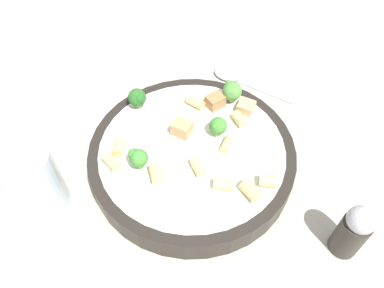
{
  "coord_description": "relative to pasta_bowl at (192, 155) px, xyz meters",
  "views": [
    {
      "loc": [
        -0.32,
        -0.02,
        0.45
      ],
      "look_at": [
        0.0,
        0.0,
        0.05
      ],
      "focal_mm": 35.0,
      "sensor_mm": 36.0,
      "label": 1
    }
  ],
  "objects": [
    {
      "name": "rigatoni_5",
      "position": [
        0.05,
        -0.07,
        0.02
      ],
      "size": [
        0.03,
        0.02,
        0.02
      ],
      "primitive_type": "cylinder",
      "rotation": [
        1.57,
        0.0,
        2.09
      ],
      "color": "#E0C67F",
      "rests_on": "pasta_bowl"
    },
    {
      "name": "pepper_shaker",
      "position": [
        -0.12,
        -0.2,
        0.02
      ],
      "size": [
        0.04,
        0.04,
        0.09
      ],
      "color": "#332D28",
      "rests_on": "ground_plane"
    },
    {
      "name": "rigatoni_9",
      "position": [
        -0.05,
        -0.1,
        0.02
      ],
      "size": [
        0.02,
        0.02,
        0.02
      ],
      "primitive_type": "cylinder",
      "rotation": [
        1.57,
        0.0,
        3.05
      ],
      "color": "#E0C67F",
      "rests_on": "pasta_bowl"
    },
    {
      "name": "rigatoni_8",
      "position": [
        -0.01,
        0.1,
        0.02
      ],
      "size": [
        0.03,
        0.02,
        0.02
      ],
      "primitive_type": "cylinder",
      "rotation": [
        1.57,
        0.0,
        1.54
      ],
      "color": "#E0C67F",
      "rests_on": "pasta_bowl"
    },
    {
      "name": "rigatoni_2",
      "position": [
        -0.04,
        -0.01,
        0.02
      ],
      "size": [
        0.03,
        0.02,
        0.01
      ],
      "primitive_type": "cylinder",
      "rotation": [
        1.57,
        0.0,
        2.05
      ],
      "color": "#E0C67F",
      "rests_on": "pasta_bowl"
    },
    {
      "name": "broccoli_floret_3",
      "position": [
        0.07,
        0.09,
        0.04
      ],
      "size": [
        0.03,
        0.03,
        0.03
      ],
      "color": "#84AD60",
      "rests_on": "pasta_bowl"
    },
    {
      "name": "chicken_chunk_0",
      "position": [
        0.03,
        0.02,
        0.03
      ],
      "size": [
        0.03,
        0.03,
        0.02
      ],
      "primitive_type": "cube",
      "rotation": [
        0.0,
        0.0,
        1.14
      ],
      "color": "tan",
      "rests_on": "pasta_bowl"
    },
    {
      "name": "drinking_glass",
      "position": [
        -0.08,
        0.2,
        0.02
      ],
      "size": [
        0.07,
        0.07,
        0.1
      ],
      "color": "silver",
      "rests_on": "ground_plane"
    },
    {
      "name": "rigatoni_6",
      "position": [
        0.01,
        -0.05,
        0.02
      ],
      "size": [
        0.03,
        0.02,
        0.01
      ],
      "primitive_type": "cylinder",
      "rotation": [
        1.57,
        0.0,
        1.24
      ],
      "color": "#E0C67F",
      "rests_on": "pasta_bowl"
    },
    {
      "name": "rigatoni_4",
      "position": [
        -0.04,
        0.11,
        0.02
      ],
      "size": [
        0.03,
        0.03,
        0.02
      ],
      "primitive_type": "cylinder",
      "rotation": [
        1.57,
        0.0,
        2.39
      ],
      "color": "#E0C67F",
      "rests_on": "pasta_bowl"
    },
    {
      "name": "rigatoni_0",
      "position": [
        -0.06,
        -0.05,
        0.02
      ],
      "size": [
        0.02,
        0.03,
        0.01
      ],
      "primitive_type": "cylinder",
      "rotation": [
        1.57,
        0.0,
        3.03
      ],
      "color": "#E0C67F",
      "rests_on": "pasta_bowl"
    },
    {
      "name": "spoon",
      "position": [
        0.19,
        -0.07,
        -0.02
      ],
      "size": [
        0.09,
        0.15,
        0.01
      ],
      "color": "#B2B2B7",
      "rests_on": "ground_plane"
    },
    {
      "name": "pasta_bowl",
      "position": [
        0.0,
        0.0,
        0.0
      ],
      "size": [
        0.29,
        0.29,
        0.04
      ],
      "color": "#28231E",
      "rests_on": "ground_plane"
    },
    {
      "name": "chicken_chunk_2",
      "position": [
        0.08,
        -0.08,
        0.02
      ],
      "size": [
        0.03,
        0.03,
        0.01
      ],
      "primitive_type": "cube",
      "rotation": [
        0.0,
        0.0,
        2.73
      ],
      "color": "tan",
      "rests_on": "pasta_bowl"
    },
    {
      "name": "broccoli_floret_2",
      "position": [
        -0.04,
        0.07,
        0.04
      ],
      "size": [
        0.02,
        0.03,
        0.03
      ],
      "color": "#84AD60",
      "rests_on": "pasta_bowl"
    },
    {
      "name": "chicken_chunk_1",
      "position": [
        0.09,
        -0.03,
        0.03
      ],
      "size": [
        0.03,
        0.03,
        0.02
      ],
      "primitive_type": "cube",
      "rotation": [
        0.0,
        0.0,
        2.25
      ],
      "color": "#A87A4C",
      "rests_on": "pasta_bowl"
    },
    {
      "name": "ground_plane",
      "position": [
        0.0,
        0.0,
        -0.02
      ],
      "size": [
        2.0,
        2.0,
        0.0
      ],
      "primitive_type": "plane",
      "color": "#BCB29E"
    },
    {
      "name": "broccoli_floret_0",
      "position": [
        0.03,
        -0.03,
        0.03
      ],
      "size": [
        0.03,
        0.03,
        0.03
      ],
      "color": "#9EC175",
      "rests_on": "pasta_bowl"
    },
    {
      "name": "rigatoni_3",
      "position": [
        0.08,
        -0.0,
        0.02
      ],
      "size": [
        0.03,
        0.03,
        0.01
      ],
      "primitive_type": "cylinder",
      "rotation": [
        1.57,
        0.0,
        2.58
      ],
      "color": "#E0C67F",
      "rests_on": "pasta_bowl"
    },
    {
      "name": "broccoli_floret_1",
      "position": [
        0.1,
        -0.05,
        0.04
      ],
      "size": [
        0.03,
        0.03,
        0.04
      ],
      "color": "#93B766",
      "rests_on": "pasta_bowl"
    },
    {
      "name": "rigatoni_1",
      "position": [
        -0.05,
        0.04,
        0.02
      ],
      "size": [
        0.03,
        0.02,
        0.02
      ],
      "primitive_type": "cylinder",
      "rotation": [
        1.57,
        0.0,
        1.9
      ],
      "color": "#E0C67F",
      "rests_on": "pasta_bowl"
    },
    {
      "name": "rigatoni_7",
      "position": [
        -0.07,
        -0.08,
        0.02
      ],
      "size": [
        0.03,
        0.03,
        0.02
      ],
      "primitive_type": "cylinder",
      "rotation": [
        1.57,
        0.0,
        2.23
      ],
      "color": "#E0C67F",
      "rests_on": "pasta_bowl"
    }
  ]
}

